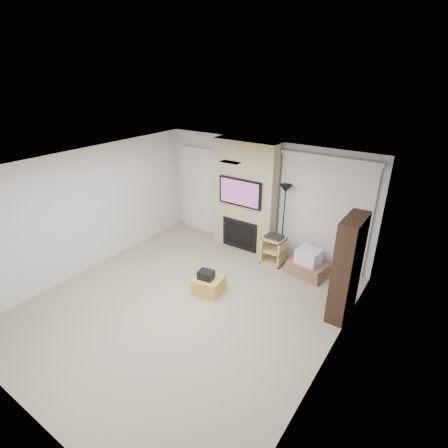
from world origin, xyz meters
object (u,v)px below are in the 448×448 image
Objects in this scene: av_stand at (274,249)px; ottoman at (209,284)px; floor_lamp at (285,202)px; box_stack at (308,264)px; bookshelf at (347,268)px.

ottoman is at bearing -107.13° from av_stand.
floor_lamp is 2.59× the size of av_stand.
ottoman is 2.33m from floor_lamp.
bookshelf is at bearing -42.10° from box_stack.
box_stack is 1.48m from bookshelf.
floor_lamp reaches higher than av_stand.
av_stand is at bearing 72.87° from ottoman.
floor_lamp is at bearing 160.51° from box_stack.
floor_lamp reaches higher than ottoman.
av_stand is (-0.05, -0.28, -1.00)m from floor_lamp.
av_stand is 0.74× the size of box_stack.
floor_lamp is (0.56, 1.93, 1.19)m from ottoman.
bookshelf is (1.70, -1.13, -0.44)m from floor_lamp.
floor_lamp is 1.92× the size of box_stack.
floor_lamp is 2.09m from bookshelf.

